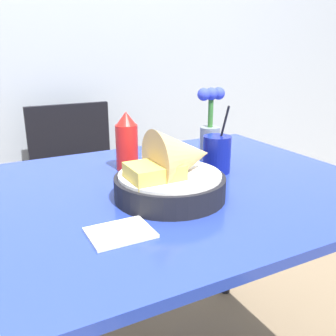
{
  "coord_description": "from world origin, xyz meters",
  "views": [
    {
      "loc": [
        -0.47,
        -0.87,
        1.13
      ],
      "look_at": [
        -0.02,
        -0.02,
        0.82
      ],
      "focal_mm": 40.0,
      "sensor_mm": 36.0,
      "label": 1
    }
  ],
  "objects_px": {
    "chair_far_window": "(77,177)",
    "drink_cup": "(217,155)",
    "ketchup_bottle": "(127,142)",
    "flower_vase": "(210,128)",
    "food_basket": "(174,173)"
  },
  "relations": [
    {
      "from": "ketchup_bottle",
      "to": "flower_vase",
      "type": "height_order",
      "value": "flower_vase"
    },
    {
      "from": "chair_far_window",
      "to": "flower_vase",
      "type": "height_order",
      "value": "flower_vase"
    },
    {
      "from": "ketchup_bottle",
      "to": "drink_cup",
      "type": "xyz_separation_m",
      "value": [
        0.23,
        -0.15,
        -0.04
      ]
    },
    {
      "from": "chair_far_window",
      "to": "food_basket",
      "type": "bearing_deg",
      "value": -88.75
    },
    {
      "from": "ketchup_bottle",
      "to": "flower_vase",
      "type": "relative_size",
      "value": 0.75
    },
    {
      "from": "chair_far_window",
      "to": "flower_vase",
      "type": "relative_size",
      "value": 3.57
    },
    {
      "from": "food_basket",
      "to": "drink_cup",
      "type": "bearing_deg",
      "value": 29.03
    },
    {
      "from": "chair_far_window",
      "to": "drink_cup",
      "type": "xyz_separation_m",
      "value": [
        0.23,
        -0.83,
        0.29
      ]
    },
    {
      "from": "food_basket",
      "to": "drink_cup",
      "type": "height_order",
      "value": "drink_cup"
    },
    {
      "from": "food_basket",
      "to": "flower_vase",
      "type": "distance_m",
      "value": 0.36
    },
    {
      "from": "chair_far_window",
      "to": "drink_cup",
      "type": "height_order",
      "value": "drink_cup"
    },
    {
      "from": "drink_cup",
      "to": "flower_vase",
      "type": "xyz_separation_m",
      "value": [
        0.05,
        0.12,
        0.06
      ]
    },
    {
      "from": "drink_cup",
      "to": "flower_vase",
      "type": "distance_m",
      "value": 0.14
    },
    {
      "from": "food_basket",
      "to": "ketchup_bottle",
      "type": "relative_size",
      "value": 1.55
    },
    {
      "from": "ketchup_bottle",
      "to": "drink_cup",
      "type": "distance_m",
      "value": 0.28
    }
  ]
}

